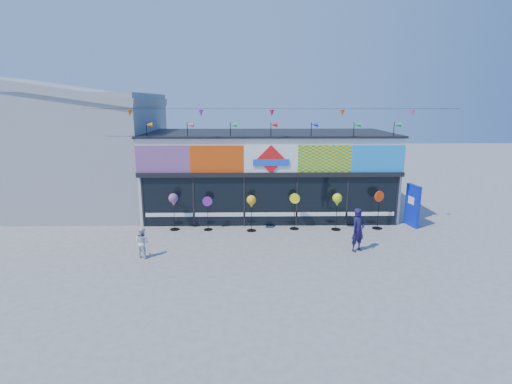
{
  "coord_description": "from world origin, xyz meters",
  "views": [
    {
      "loc": [
        -0.98,
        -14.2,
        5.6
      ],
      "look_at": [
        -0.69,
        2.0,
        1.92
      ],
      "focal_mm": 28.0,
      "sensor_mm": 36.0,
      "label": 1
    }
  ],
  "objects_px": {
    "spinner_1": "(208,212)",
    "spinner_4": "(337,201)",
    "spinner_5": "(378,209)",
    "spinner_3": "(295,210)",
    "blue_sign": "(413,205)",
    "spinner_0": "(173,201)",
    "spinner_2": "(251,202)",
    "adult_man": "(358,230)",
    "child": "(142,242)"
  },
  "relations": [
    {
      "from": "spinner_1",
      "to": "spinner_3",
      "type": "bearing_deg",
      "value": 0.97
    },
    {
      "from": "spinner_3",
      "to": "blue_sign",
      "type": "bearing_deg",
      "value": 3.88
    },
    {
      "from": "spinner_1",
      "to": "child",
      "type": "distance_m",
      "value": 3.78
    },
    {
      "from": "spinner_0",
      "to": "spinner_4",
      "type": "height_order",
      "value": "spinner_4"
    },
    {
      "from": "spinner_5",
      "to": "adult_man",
      "type": "distance_m",
      "value": 3.18
    },
    {
      "from": "spinner_3",
      "to": "spinner_5",
      "type": "bearing_deg",
      "value": -0.22
    },
    {
      "from": "spinner_2",
      "to": "spinner_4",
      "type": "xyz_separation_m",
      "value": [
        3.78,
        0.09,
        0.04
      ]
    },
    {
      "from": "spinner_0",
      "to": "spinner_5",
      "type": "xyz_separation_m",
      "value": [
        9.11,
        0.0,
        -0.41
      ]
    },
    {
      "from": "spinner_1",
      "to": "child",
      "type": "bearing_deg",
      "value": -123.58
    },
    {
      "from": "blue_sign",
      "to": "spinner_5",
      "type": "relative_size",
      "value": 1.11
    },
    {
      "from": "spinner_1",
      "to": "adult_man",
      "type": "distance_m",
      "value": 6.54
    },
    {
      "from": "blue_sign",
      "to": "spinner_1",
      "type": "height_order",
      "value": "blue_sign"
    },
    {
      "from": "spinner_2",
      "to": "child",
      "type": "bearing_deg",
      "value": -143.56
    },
    {
      "from": "spinner_4",
      "to": "spinner_1",
      "type": "bearing_deg",
      "value": 179.15
    },
    {
      "from": "spinner_0",
      "to": "spinner_2",
      "type": "relative_size",
      "value": 1.03
    },
    {
      "from": "spinner_2",
      "to": "spinner_3",
      "type": "distance_m",
      "value": 1.99
    },
    {
      "from": "spinner_0",
      "to": "child",
      "type": "bearing_deg",
      "value": -100.48
    },
    {
      "from": "spinner_1",
      "to": "spinner_5",
      "type": "bearing_deg",
      "value": 0.38
    },
    {
      "from": "spinner_0",
      "to": "adult_man",
      "type": "bearing_deg",
      "value": -19.99
    },
    {
      "from": "spinner_5",
      "to": "spinner_1",
      "type": "bearing_deg",
      "value": -179.62
    },
    {
      "from": "spinner_1",
      "to": "spinner_3",
      "type": "xyz_separation_m",
      "value": [
        3.86,
        0.07,
        0.06
      ]
    },
    {
      "from": "spinner_2",
      "to": "child",
      "type": "height_order",
      "value": "spinner_2"
    },
    {
      "from": "spinner_5",
      "to": "spinner_2",
      "type": "bearing_deg",
      "value": -177.75
    },
    {
      "from": "blue_sign",
      "to": "adult_man",
      "type": "relative_size",
      "value": 1.15
    },
    {
      "from": "spinner_4",
      "to": "spinner_5",
      "type": "bearing_deg",
      "value": 4.08
    },
    {
      "from": "spinner_2",
      "to": "blue_sign",
      "type": "bearing_deg",
      "value": 4.71
    },
    {
      "from": "spinner_0",
      "to": "spinner_2",
      "type": "distance_m",
      "value": 3.44
    },
    {
      "from": "spinner_3",
      "to": "child",
      "type": "height_order",
      "value": "spinner_3"
    },
    {
      "from": "child",
      "to": "spinner_5",
      "type": "bearing_deg",
      "value": -136.02
    },
    {
      "from": "spinner_1",
      "to": "spinner_4",
      "type": "height_order",
      "value": "spinner_4"
    },
    {
      "from": "adult_man",
      "to": "spinner_3",
      "type": "bearing_deg",
      "value": 95.05
    },
    {
      "from": "spinner_4",
      "to": "adult_man",
      "type": "relative_size",
      "value": 1.0
    },
    {
      "from": "spinner_0",
      "to": "spinner_4",
      "type": "distance_m",
      "value": 7.21
    },
    {
      "from": "spinner_1",
      "to": "spinner_4",
      "type": "xyz_separation_m",
      "value": [
        5.72,
        -0.08,
        0.53
      ]
    },
    {
      "from": "adult_man",
      "to": "spinner_1",
      "type": "bearing_deg",
      "value": 123.28
    },
    {
      "from": "spinner_0",
      "to": "spinner_1",
      "type": "distance_m",
      "value": 1.59
    },
    {
      "from": "spinner_5",
      "to": "child",
      "type": "relative_size",
      "value": 1.53
    },
    {
      "from": "spinner_3",
      "to": "child",
      "type": "bearing_deg",
      "value": -151.67
    },
    {
      "from": "blue_sign",
      "to": "spinner_1",
      "type": "distance_m",
      "value": 9.31
    },
    {
      "from": "spinner_0",
      "to": "spinner_2",
      "type": "bearing_deg",
      "value": -3.7
    },
    {
      "from": "spinner_1",
      "to": "spinner_3",
      "type": "distance_m",
      "value": 3.86
    },
    {
      "from": "spinner_2",
      "to": "child",
      "type": "relative_size",
      "value": 1.42
    },
    {
      "from": "spinner_0",
      "to": "child",
      "type": "height_order",
      "value": "spinner_0"
    },
    {
      "from": "spinner_2",
      "to": "spinner_5",
      "type": "distance_m",
      "value": 5.69
    },
    {
      "from": "spinner_3",
      "to": "spinner_5",
      "type": "xyz_separation_m",
      "value": [
        3.75,
        -0.01,
        0.05
      ]
    },
    {
      "from": "spinner_0",
      "to": "spinner_4",
      "type": "relative_size",
      "value": 1.0
    },
    {
      "from": "spinner_2",
      "to": "spinner_0",
      "type": "bearing_deg",
      "value": 176.3
    },
    {
      "from": "blue_sign",
      "to": "child",
      "type": "height_order",
      "value": "blue_sign"
    },
    {
      "from": "spinner_3",
      "to": "spinner_5",
      "type": "height_order",
      "value": "spinner_5"
    },
    {
      "from": "spinner_2",
      "to": "spinner_3",
      "type": "relative_size",
      "value": 0.99
    }
  ]
}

